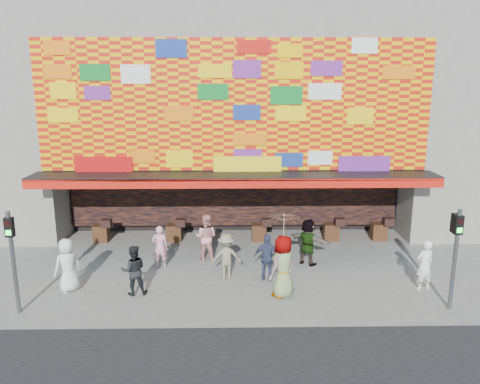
% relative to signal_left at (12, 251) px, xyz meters
% --- Properties ---
extents(ground, '(90.00, 90.00, 0.00)m').
position_rel_signal_left_xyz_m(ground, '(6.20, 1.50, -1.86)').
color(ground, slate).
rests_on(ground, ground).
extents(shop_building, '(15.20, 9.40, 10.00)m').
position_rel_signal_left_xyz_m(shop_building, '(6.20, 9.68, 3.37)').
color(shop_building, gray).
rests_on(shop_building, ground).
extents(signal_left, '(0.22, 0.20, 3.00)m').
position_rel_signal_left_xyz_m(signal_left, '(0.00, 0.00, 0.00)').
color(signal_left, '#59595B').
rests_on(signal_left, ground).
extents(signal_right, '(0.22, 0.20, 3.00)m').
position_rel_signal_left_xyz_m(signal_right, '(12.40, 0.00, 0.00)').
color(signal_right, '#59595B').
rests_on(signal_right, ground).
extents(ped_a, '(0.98, 0.96, 1.71)m').
position_rel_signal_left_xyz_m(ped_a, '(0.96, 1.43, -1.01)').
color(ped_a, white).
rests_on(ped_a, ground).
extents(ped_b, '(0.57, 0.39, 1.54)m').
position_rel_signal_left_xyz_m(ped_b, '(3.55, 3.29, -1.09)').
color(ped_b, pink).
rests_on(ped_b, ground).
extents(ped_c, '(0.88, 0.75, 1.58)m').
position_rel_signal_left_xyz_m(ped_c, '(3.07, 1.14, -1.07)').
color(ped_c, black).
rests_on(ped_c, ground).
extents(ped_d, '(1.05, 0.67, 1.55)m').
position_rel_signal_left_xyz_m(ped_d, '(5.90, 2.29, -1.09)').
color(ped_d, gray).
rests_on(ped_d, ground).
extents(ped_e, '(0.96, 0.48, 1.59)m').
position_rel_signal_left_xyz_m(ped_e, '(7.26, 2.12, -1.07)').
color(ped_e, '#363E5F').
rests_on(ped_e, ground).
extents(ped_f, '(1.55, 1.35, 1.69)m').
position_rel_signal_left_xyz_m(ped_f, '(8.81, 3.49, -1.01)').
color(ped_f, gray).
rests_on(ped_f, ground).
extents(ped_g, '(1.12, 1.09, 1.94)m').
position_rel_signal_left_xyz_m(ped_g, '(7.64, 0.93, -0.89)').
color(ped_g, gray).
rests_on(ped_g, ground).
extents(ped_h, '(0.68, 0.54, 1.63)m').
position_rel_signal_left_xyz_m(ped_h, '(12.15, 1.34, -1.05)').
color(ped_h, white).
rests_on(ped_h, ground).
extents(ped_i, '(0.97, 0.84, 1.73)m').
position_rel_signal_left_xyz_m(ped_i, '(5.14, 4.03, -1.00)').
color(ped_i, pink).
rests_on(ped_i, ground).
extents(parasol, '(1.07, 1.09, 1.89)m').
position_rel_signal_left_xyz_m(parasol, '(7.64, 0.93, 0.31)').
color(parasol, '#FBD89E').
rests_on(parasol, ground).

